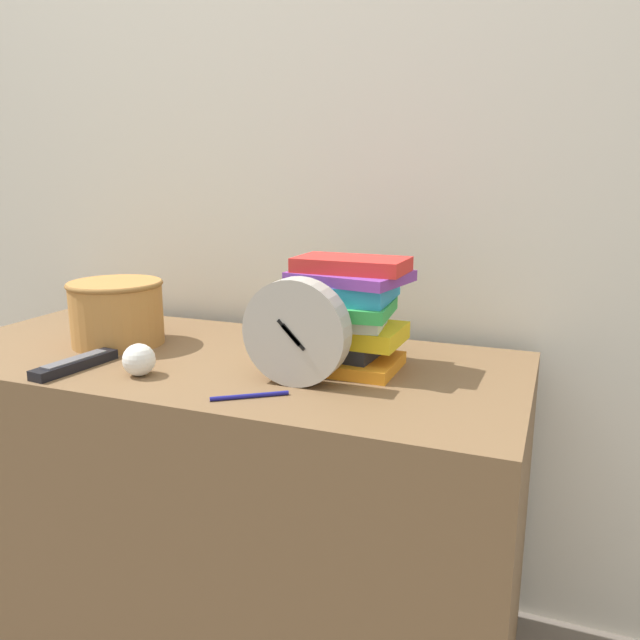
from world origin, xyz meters
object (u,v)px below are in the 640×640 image
(book_stack, at_px, (343,313))
(crumpled_paper_ball, at_px, (139,360))
(pen, at_px, (250,396))
(basket, at_px, (117,310))
(tv_remote, at_px, (75,364))
(desk_clock, at_px, (296,332))

(book_stack, relative_size, crumpled_paper_ball, 4.07)
(book_stack, height_order, pen, book_stack)
(basket, height_order, crumpled_paper_ball, basket)
(book_stack, relative_size, tv_remote, 1.33)
(desk_clock, xyz_separation_m, crumpled_paper_ball, (-0.31, -0.07, -0.07))
(basket, height_order, tv_remote, basket)
(desk_clock, xyz_separation_m, basket, (-0.50, 0.11, -0.02))
(book_stack, height_order, tv_remote, book_stack)
(book_stack, bearing_deg, crumpled_paper_ball, -149.74)
(desk_clock, distance_m, pen, 0.15)
(tv_remote, distance_m, crumpled_paper_ball, 0.15)
(book_stack, bearing_deg, basket, -177.23)
(crumpled_paper_ball, bearing_deg, book_stack, 30.26)
(basket, xyz_separation_m, tv_remote, (0.05, -0.19, -0.07))
(basket, relative_size, tv_remote, 1.10)
(crumpled_paper_ball, distance_m, pen, 0.27)
(book_stack, distance_m, crumpled_paper_ball, 0.42)
(tv_remote, relative_size, pen, 1.65)
(desk_clock, xyz_separation_m, book_stack, (0.04, 0.14, 0.01))
(basket, bearing_deg, crumpled_paper_ball, -42.64)
(basket, bearing_deg, desk_clock, -12.72)
(tv_remote, height_order, crumpled_paper_ball, crumpled_paper_ball)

